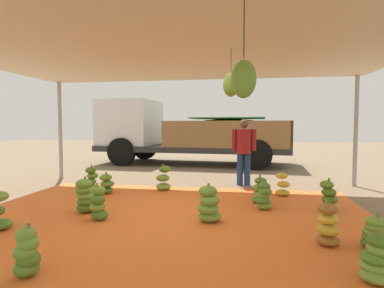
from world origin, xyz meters
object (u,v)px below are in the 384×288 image
at_px(banana_bunch_7, 329,197).
at_px(banana_bunch_9, 209,205).
at_px(banana_bunch_13, 375,233).
at_px(banana_bunch_2, 27,253).
at_px(banana_bunch_14, 164,179).
at_px(banana_bunch_12, 91,180).
at_px(banana_bunch_0, 264,197).
at_px(banana_bunch_8, 260,191).
at_px(banana_bunch_5, 283,185).
at_px(banana_bunch_11, 86,197).
at_px(banana_bunch_6, 99,204).
at_px(banana_bunch_4, 378,259).
at_px(banana_bunch_10, 106,185).
at_px(banana_bunch_3, 328,226).
at_px(cargo_truck_main, 184,132).
at_px(worker_0, 244,147).

distance_m(banana_bunch_7, banana_bunch_9, 2.16).
bearing_deg(banana_bunch_9, banana_bunch_13, -18.55).
height_order(banana_bunch_2, banana_bunch_14, banana_bunch_14).
bearing_deg(banana_bunch_2, banana_bunch_12, 108.46).
bearing_deg(banana_bunch_0, banana_bunch_8, 95.93).
height_order(banana_bunch_5, banana_bunch_11, banana_bunch_11).
bearing_deg(banana_bunch_6, banana_bunch_13, -8.06).
bearing_deg(banana_bunch_13, banana_bunch_6, 171.94).
height_order(banana_bunch_4, banana_bunch_6, banana_bunch_6).
bearing_deg(banana_bunch_14, banana_bunch_2, -94.30).
xyz_separation_m(banana_bunch_11, banana_bunch_14, (0.84, 1.97, -0.02)).
distance_m(banana_bunch_0, banana_bunch_11, 3.02).
relative_size(banana_bunch_8, banana_bunch_10, 1.16).
xyz_separation_m(banana_bunch_4, banana_bunch_13, (0.31, 0.85, -0.03)).
height_order(banana_bunch_3, cargo_truck_main, cargo_truck_main).
relative_size(banana_bunch_6, banana_bunch_12, 1.00).
distance_m(banana_bunch_4, banana_bunch_6, 3.69).
xyz_separation_m(banana_bunch_6, banana_bunch_11, (-0.40, 0.35, 0.02)).
relative_size(banana_bunch_10, banana_bunch_14, 0.79).
distance_m(banana_bunch_5, banana_bunch_12, 4.15).
distance_m(banana_bunch_6, worker_0, 3.96).
height_order(banana_bunch_7, worker_0, worker_0).
bearing_deg(banana_bunch_3, banana_bunch_12, 149.54).
xyz_separation_m(banana_bunch_3, banana_bunch_10, (-3.88, 2.30, -0.05)).
bearing_deg(cargo_truck_main, banana_bunch_12, -102.73).
relative_size(banana_bunch_6, banana_bunch_14, 0.98).
height_order(banana_bunch_6, banana_bunch_9, banana_bunch_9).
height_order(banana_bunch_7, banana_bunch_12, banana_bunch_12).
distance_m(banana_bunch_4, banana_bunch_9, 2.32).
relative_size(banana_bunch_4, cargo_truck_main, 0.07).
bearing_deg(banana_bunch_9, banana_bunch_14, 119.95).
bearing_deg(banana_bunch_5, banana_bunch_0, -112.28).
relative_size(banana_bunch_9, worker_0, 0.37).
relative_size(banana_bunch_3, banana_bunch_14, 0.98).
xyz_separation_m(banana_bunch_10, banana_bunch_12, (-0.47, 0.26, 0.05)).
height_order(banana_bunch_2, banana_bunch_13, banana_bunch_2).
xyz_separation_m(banana_bunch_2, banana_bunch_6, (-0.13, 1.80, 0.02)).
bearing_deg(banana_bunch_4, banana_bunch_13, 69.95).
distance_m(banana_bunch_2, banana_bunch_5, 4.88).
bearing_deg(banana_bunch_11, worker_0, 47.73).
distance_m(banana_bunch_3, banana_bunch_7, 1.68).
bearing_deg(banana_bunch_10, banana_bunch_4, -37.52).
relative_size(banana_bunch_4, worker_0, 0.31).
distance_m(banana_bunch_0, banana_bunch_8, 0.41).
xyz_separation_m(banana_bunch_9, cargo_truck_main, (-1.67, 7.02, 0.92)).
bearing_deg(banana_bunch_0, banana_bunch_13, -52.63).
bearing_deg(banana_bunch_2, banana_bunch_6, 94.13).
height_order(banana_bunch_12, banana_bunch_13, banana_bunch_12).
bearing_deg(banana_bunch_0, banana_bunch_5, 67.72).
bearing_deg(worker_0, cargo_truck_main, 119.00).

